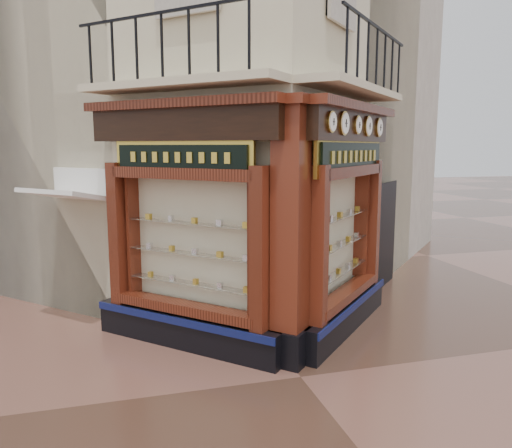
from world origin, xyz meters
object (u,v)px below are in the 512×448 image
object	(u,v)px
clock_d	(368,126)
signboard_left	(180,157)
clock_a	(332,122)
corner_pilaster	(290,237)
signboard_right	(352,156)
clock_b	(344,123)
awning	(71,325)
clock_c	(358,125)
clock_e	(379,127)

from	to	relation	value
clock_d	signboard_left	world-z (taller)	clock_d
clock_a	signboard_left	distance (m)	2.37
corner_pilaster	signboard_right	world-z (taller)	corner_pilaster
clock_b	signboard_right	xyz separation A→B (m)	(0.46, 0.62, -0.52)
corner_pilaster	clock_a	world-z (taller)	corner_pilaster
corner_pilaster	awning	bearing A→B (deg)	96.74
corner_pilaster	signboard_left	world-z (taller)	corner_pilaster
clock_c	signboard_left	world-z (taller)	clock_c
clock_c	clock_d	size ratio (longest dim) A/B	0.86
clock_b	clock_e	bearing A→B (deg)	0.00
clock_e	signboard_right	size ratio (longest dim) A/B	0.16
clock_c	signboard_right	distance (m)	0.54
clock_a	clock_c	world-z (taller)	clock_a
clock_d	signboard_left	distance (m)	3.39
clock_b	clock_a	bearing A→B (deg)	-180.00
awning	clock_e	bearing A→B (deg)	-143.68
clock_d	signboard_right	bearing A→B (deg)	167.16
clock_e	signboard_right	distance (m)	1.29
clock_d	awning	xyz separation A→B (m)	(-5.23, 1.36, -3.62)
clock_a	signboard_left	xyz separation A→B (m)	(-2.08, 1.00, -0.52)
clock_e	awning	distance (m)	6.82
clock_a	signboard_right	size ratio (longest dim) A/B	0.14
corner_pilaster	clock_d	size ratio (longest dim) A/B	11.09
clock_b	clock_e	distance (m)	1.94
corner_pilaster	awning	distance (m)	4.69
clock_d	signboard_right	world-z (taller)	clock_d
clock_a	clock_b	distance (m)	0.54
clock_b	signboard_right	size ratio (longest dim) A/B	0.16
signboard_right	clock_e	bearing A→B (deg)	-5.38
clock_e	signboard_right	bearing A→B (deg)	174.62
clock_a	awning	world-z (taller)	clock_a
corner_pilaster	clock_e	bearing A→B (deg)	-8.31
awning	signboard_right	world-z (taller)	signboard_right
clock_e	signboard_left	world-z (taller)	clock_e
clock_c	signboard_right	bearing A→B (deg)	48.48
corner_pilaster	signboard_left	bearing A→B (deg)	100.25
awning	clock_c	bearing A→B (deg)	-155.21
clock_a	clock_d	world-z (taller)	clock_d
clock_c	awning	xyz separation A→B (m)	(-4.82, 1.77, -3.62)
clock_a	clock_b	size ratio (longest dim) A/B	0.85
clock_d	clock_c	bearing A→B (deg)	-180.00
signboard_left	signboard_right	xyz separation A→B (m)	(2.92, 0.00, 0.00)
clock_c	corner_pilaster	bearing A→B (deg)	165.51
clock_b	signboard_right	bearing A→B (deg)	8.25
clock_a	awning	xyz separation A→B (m)	(-3.96, 2.62, -3.62)
corner_pilaster	clock_a	xyz separation A→B (m)	(0.62, 0.01, 1.67)
clock_d	signboard_left	bearing A→B (deg)	139.53
clock_b	clock_e	xyz separation A→B (m)	(1.37, 1.37, 0.00)
clock_a	clock_c	size ratio (longest dim) A/B	1.02
corner_pilaster	clock_b	xyz separation A→B (m)	(1.00, 0.40, 1.67)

